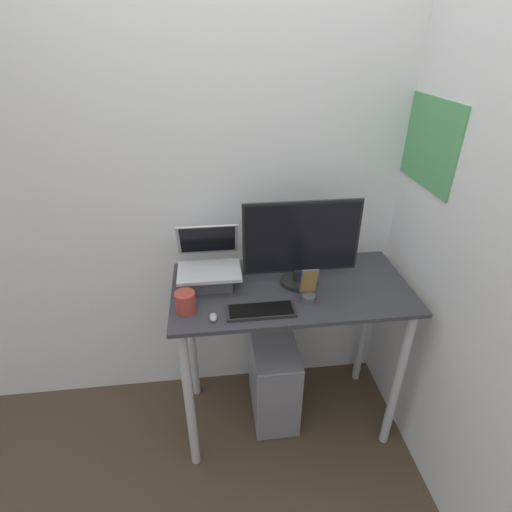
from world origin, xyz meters
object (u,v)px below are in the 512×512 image
laptop (209,270)px  computer_tower (273,377)px  mouse (213,317)px  cell_phone (309,290)px  keyboard (261,311)px  monitor (301,246)px

laptop → computer_tower: (0.32, -0.02, -0.73)m
mouse → cell_phone: (0.43, 0.09, 0.04)m
keyboard → cell_phone: (0.22, 0.06, 0.05)m
monitor → cell_phone: (0.01, -0.15, -0.15)m
keyboard → mouse: size_ratio=5.53×
monitor → keyboard: monitor is taller
keyboard → computer_tower: size_ratio=0.60×
laptop → keyboard: size_ratio=0.98×
keyboard → laptop: bearing=130.2°
mouse → monitor: bearing=29.5°
mouse → cell_phone: bearing=11.8°
mouse → laptop: bearing=91.7°
cell_phone → keyboard: bearing=-163.9°
mouse → computer_tower: (0.31, 0.26, -0.67)m
monitor → laptop: bearing=174.5°
laptop → mouse: size_ratio=5.44×
mouse → computer_tower: mouse is taller
cell_phone → monitor: bearing=94.1°
keyboard → mouse: bearing=-172.9°
computer_tower → monitor: bearing=-11.8°
laptop → monitor: 0.45m
cell_phone → computer_tower: bearing=124.8°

